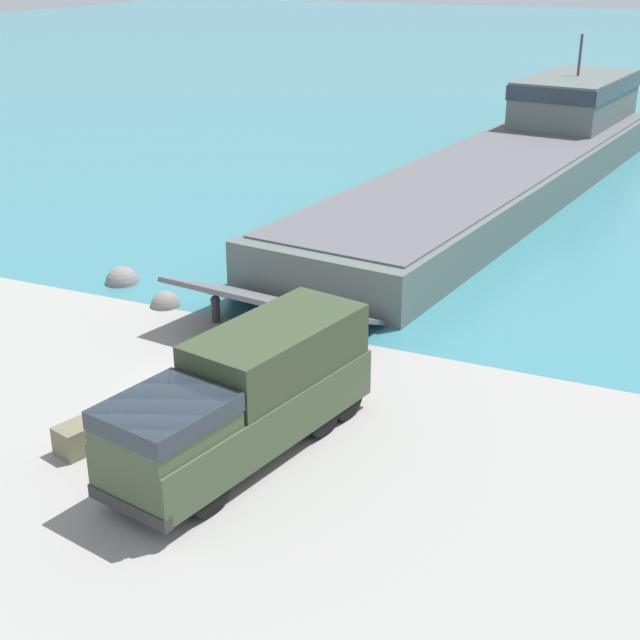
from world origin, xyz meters
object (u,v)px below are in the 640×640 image
Objects in this scene: soldier_on_ramp at (170,396)px; mooring_bollard at (216,307)px; landing_craft at (520,154)px; cargo_crate at (76,439)px; military_truck at (245,396)px.

soldier_on_ramp is 1.81× the size of mooring_bollard.
landing_craft is 42.87× the size of mooring_bollard.
cargo_crate is at bearing -89.78° from landing_craft.
military_truck is at bearing 24.43° from cargo_crate.
cargo_crate is (-3.90, -32.19, -1.27)m from landing_craft.
soldier_on_ramp is (-2.32, -30.21, -0.65)m from landing_craft.
landing_craft is at bearing 77.74° from mooring_bollard.
cargo_crate is (-3.92, -1.78, -1.23)m from military_truck.
mooring_bollard reaches higher than cargo_crate.
cargo_crate is (1.16, -8.88, -0.14)m from mooring_bollard.
soldier_on_ramp is (-2.35, 0.19, -0.61)m from military_truck.
landing_craft reaches higher than cargo_crate.
landing_craft is 32.45m from cargo_crate.
soldier_on_ramp is 1.89× the size of cargo_crate.
mooring_bollard is 1.04× the size of cargo_crate.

